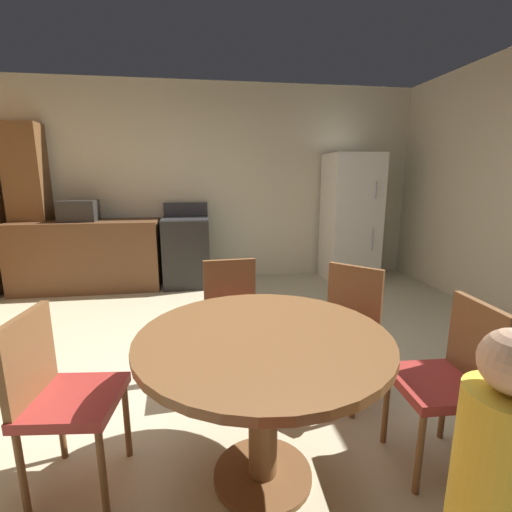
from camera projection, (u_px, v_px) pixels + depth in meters
ground_plane at (247, 395)px, 2.48m from camera, size 14.00×14.00×0.00m
wall_back at (219, 184)px, 5.16m from camera, size 5.90×0.12×2.70m
kitchen_counter at (88, 255)px, 4.72m from camera, size 1.82×0.60×0.90m
pantry_column at (31, 209)px, 4.66m from camera, size 0.44×0.36×2.10m
oven_range at (187, 251)px, 4.90m from camera, size 0.60×0.60×1.10m
refrigerator at (350, 218)px, 5.09m from camera, size 0.68×0.68×1.76m
microwave at (79, 211)px, 4.58m from camera, size 0.44×0.32×0.26m
dining_table at (263, 367)px, 1.68m from camera, size 1.16×1.16×0.76m
chair_west at (58, 390)px, 1.66m from camera, size 0.44×0.44×0.87m
chair_northeast at (346, 323)px, 2.43m from camera, size 0.57×0.57×0.87m
chair_east at (452, 374)px, 1.80m from camera, size 0.42×0.42×0.87m
chair_north at (232, 313)px, 2.59m from camera, size 0.43×0.43×0.87m
person_child at (491, 502)px, 1.00m from camera, size 0.30×0.30×1.09m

